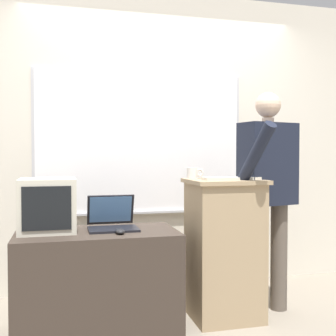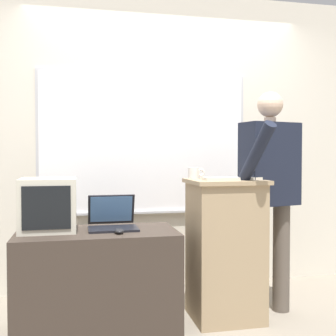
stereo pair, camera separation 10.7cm
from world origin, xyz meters
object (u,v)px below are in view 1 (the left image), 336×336
(crt_monitor, at_px, (48,205))
(coffee_mug, at_px, (193,173))
(laptop, at_px, (112,220))
(computer_mouse_by_laptop, at_px, (120,231))
(lectern_podium, at_px, (224,248))
(wireless_keyboard, at_px, (231,178))
(side_desk, at_px, (98,282))
(person_presenter, at_px, (268,185))
(computer_mouse_by_keyboard, at_px, (256,177))

(crt_monitor, distance_m, coffee_mug, 1.10)
(laptop, distance_m, crt_monitor, 0.45)
(crt_monitor, bearing_deg, computer_mouse_by_laptop, -24.29)
(lectern_podium, bearing_deg, wireless_keyboard, -64.55)
(side_desk, xyz_separation_m, crt_monitor, (-0.33, 0.08, 0.53))
(lectern_podium, bearing_deg, coffee_mug, 138.28)
(person_presenter, distance_m, computer_mouse_by_laptop, 1.21)
(person_presenter, relative_size, crt_monitor, 4.46)
(person_presenter, distance_m, coffee_mug, 0.58)
(side_desk, xyz_separation_m, computer_mouse_by_keyboard, (1.16, -0.04, 0.71))
(wireless_keyboard, xyz_separation_m, crt_monitor, (-1.29, 0.12, -0.17))
(lectern_podium, bearing_deg, crt_monitor, 177.42)
(laptop, relative_size, coffee_mug, 2.56)
(laptop, bearing_deg, computer_mouse_by_keyboard, -7.24)
(wireless_keyboard, bearing_deg, lectern_podium, 115.45)
(person_presenter, bearing_deg, computer_mouse_by_keyboard, -162.55)
(computer_mouse_by_laptop, bearing_deg, computer_mouse_by_keyboard, 5.02)
(wireless_keyboard, xyz_separation_m, coffee_mug, (-0.22, 0.23, 0.03))
(side_desk, height_order, wireless_keyboard, wireless_keyboard)
(laptop, xyz_separation_m, crt_monitor, (-0.44, -0.01, 0.12))
(computer_mouse_by_laptop, relative_size, crt_monitor, 0.26)
(person_presenter, relative_size, computer_mouse_by_keyboard, 16.94)
(laptop, relative_size, crt_monitor, 0.90)
(lectern_podium, relative_size, person_presenter, 0.61)
(lectern_podium, distance_m, coffee_mug, 0.61)
(coffee_mug, bearing_deg, computer_mouse_by_laptop, -152.02)
(lectern_podium, height_order, laptop, lectern_podium)
(wireless_keyboard, distance_m, coffee_mug, 0.32)
(side_desk, bearing_deg, computer_mouse_by_laptop, -43.44)
(lectern_podium, xyz_separation_m, computer_mouse_by_laptop, (-0.80, -0.15, 0.19))
(computer_mouse_by_laptop, distance_m, computer_mouse_by_keyboard, 1.08)
(person_presenter, distance_m, laptop, 1.21)
(side_desk, distance_m, computer_mouse_by_laptop, 0.41)
(computer_mouse_by_laptop, distance_m, coffee_mug, 0.78)
(computer_mouse_by_laptop, xyz_separation_m, computer_mouse_by_keyboard, (1.02, 0.09, 0.34))
(laptop, bearing_deg, person_presenter, -2.23)
(side_desk, relative_size, wireless_keyboard, 2.60)
(lectern_podium, bearing_deg, computer_mouse_by_laptop, -169.15)
(crt_monitor, xyz_separation_m, coffee_mug, (1.07, 0.11, 0.20))
(laptop, bearing_deg, coffee_mug, 9.02)
(lectern_podium, distance_m, computer_mouse_by_laptop, 0.84)
(laptop, relative_size, wireless_keyboard, 0.82)
(side_desk, height_order, laptop, laptop)
(laptop, distance_m, coffee_mug, 0.72)
(lectern_podium, relative_size, laptop, 3.02)
(wireless_keyboard, relative_size, crt_monitor, 1.11)
(person_presenter, distance_m, crt_monitor, 1.63)
(laptop, height_order, computer_mouse_by_keyboard, computer_mouse_by_keyboard)
(lectern_podium, relative_size, side_desk, 0.95)
(computer_mouse_by_keyboard, xyz_separation_m, crt_monitor, (-1.48, 0.12, -0.18))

